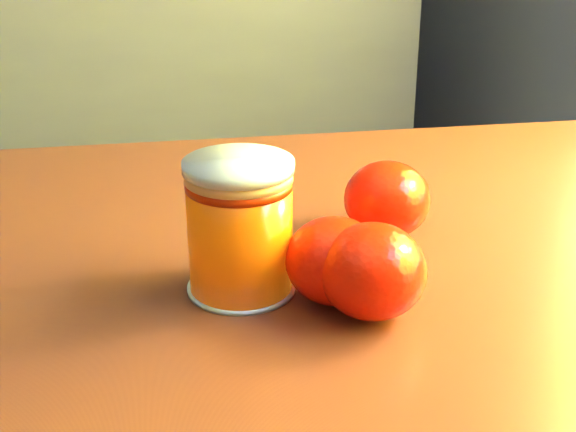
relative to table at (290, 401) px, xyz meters
name	(u,v)px	position (x,y,z in m)	size (l,w,h in m)	color
table	(290,401)	(0.00, 0.00, 0.00)	(1.15, 0.89, 0.79)	brown
juice_glass	(240,228)	(-0.03, 0.01, 0.15)	(0.08, 0.08, 0.10)	#E24D04
orange_front	(335,261)	(0.03, -0.02, 0.13)	(0.07, 0.07, 0.06)	#FF1B05
orange_back	(387,199)	(0.11, 0.07, 0.13)	(0.07, 0.07, 0.06)	#FF1B05
orange_extra	(372,271)	(0.04, -0.05, 0.13)	(0.08, 0.08, 0.07)	#FF1B05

